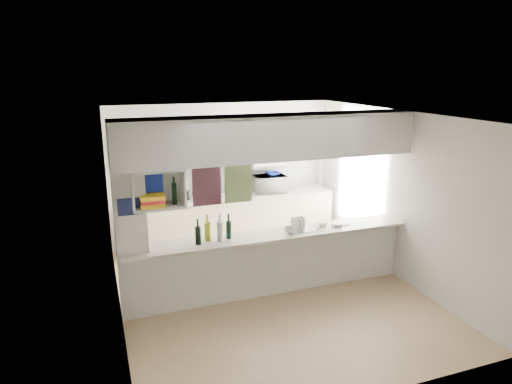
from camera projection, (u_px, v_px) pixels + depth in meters
name	position (u px, v px, depth m)	size (l,w,h in m)	color
floor	(270.00, 293.00, 6.72)	(4.80, 4.80, 0.00)	tan
ceiling	(271.00, 115.00, 6.04)	(4.80, 4.80, 0.00)	white
wall_back	(223.00, 173.00, 8.56)	(4.20, 4.20, 0.00)	silver
wall_left	(114.00, 225.00, 5.69)	(4.80, 4.80, 0.00)	silver
wall_right	(396.00, 195.00, 7.07)	(4.80, 4.80, 0.00)	silver
servery_partition	(259.00, 185.00, 6.23)	(4.20, 0.50, 2.60)	silver
cubby_shelf	(156.00, 191.00, 5.70)	(0.65, 0.35, 0.50)	white
kitchen_run	(236.00, 200.00, 8.50)	(3.60, 0.63, 2.24)	beige
microwave	(270.00, 184.00, 8.65)	(0.58, 0.39, 0.32)	white
bowl	(273.00, 174.00, 8.59)	(0.27, 0.27, 0.07)	navy
dish_rack	(300.00, 224.00, 6.62)	(0.45, 0.36, 0.22)	silver
cup	(289.00, 229.00, 6.49)	(0.11, 0.11, 0.09)	white
wine_bottles	(214.00, 231.00, 6.18)	(0.53, 0.16, 0.39)	black
plastic_tubs	(329.00, 225.00, 6.77)	(0.49, 0.21, 0.07)	silver
utensil_jar	(187.00, 195.00, 8.17)	(0.11, 0.11, 0.16)	black
knife_block	(204.00, 192.00, 8.29)	(0.10, 0.08, 0.21)	brown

